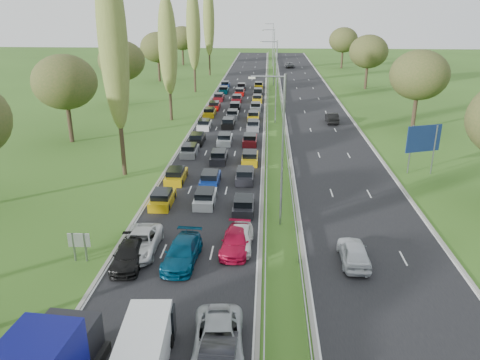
# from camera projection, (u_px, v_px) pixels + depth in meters

# --- Properties ---
(ground) EXTENTS (260.00, 260.00, 0.00)m
(ground) POSITION_uv_depth(u_px,v_px,m) (275.00, 120.00, 72.46)
(ground) COLOR #2F5219
(ground) RESTS_ON ground
(near_carriageway) EXTENTS (10.50, 215.00, 0.04)m
(near_carriageway) POSITION_uv_depth(u_px,v_px,m) (233.00, 116.00, 75.17)
(near_carriageway) COLOR black
(near_carriageway) RESTS_ON ground
(far_carriageway) EXTENTS (10.50, 215.00, 0.04)m
(far_carriageway) POSITION_uv_depth(u_px,v_px,m) (317.00, 117.00, 74.42)
(far_carriageway) COLOR black
(far_carriageway) RESTS_ON ground
(central_reservation) EXTENTS (2.36, 215.00, 0.32)m
(central_reservation) POSITION_uv_depth(u_px,v_px,m) (275.00, 113.00, 74.60)
(central_reservation) COLOR gray
(central_reservation) RESTS_ON ground
(lamp_columns) EXTENTS (0.18, 140.18, 12.00)m
(lamp_columns) POSITION_uv_depth(u_px,v_px,m) (276.00, 83.00, 68.49)
(lamp_columns) COLOR gray
(lamp_columns) RESTS_ON ground
(poplar_row) EXTENTS (2.80, 127.80, 22.44)m
(poplar_row) POSITION_uv_depth(u_px,v_px,m) (149.00, 42.00, 57.94)
(poplar_row) COLOR #2D2116
(poplar_row) RESTS_ON ground
(woodland_left) EXTENTS (8.00, 166.00, 11.10)m
(woodland_left) POSITION_uv_depth(u_px,v_px,m) (53.00, 87.00, 54.98)
(woodland_left) COLOR #2D2116
(woodland_left) RESTS_ON ground
(woodland_right) EXTENTS (8.00, 153.00, 11.10)m
(woodland_right) POSITION_uv_depth(u_px,v_px,m) (440.00, 85.00, 56.23)
(woodland_right) COLOR #2D2116
(woodland_right) RESTS_ON ground
(traffic_queue_fill) EXTENTS (9.13, 68.64, 0.80)m
(traffic_queue_fill) POSITION_uv_depth(u_px,v_px,m) (230.00, 121.00, 70.06)
(traffic_queue_fill) COLOR #BF990C
(traffic_queue_fill) RESTS_ON ground
(near_car_2) EXTENTS (2.56, 5.40, 1.49)m
(near_car_2) POSITION_uv_depth(u_px,v_px,m) (140.00, 242.00, 33.38)
(near_car_2) COLOR silver
(near_car_2) RESTS_ON near_carriageway
(near_car_3) EXTENTS (2.28, 4.85, 1.37)m
(near_car_3) POSITION_uv_depth(u_px,v_px,m) (128.00, 255.00, 31.77)
(near_car_3) COLOR black
(near_car_3) RESTS_ON near_carriageway
(near_car_7) EXTENTS (2.45, 5.36, 1.52)m
(near_car_7) POSITION_uv_depth(u_px,v_px,m) (182.00, 252.00, 31.96)
(near_car_7) COLOR #053855
(near_car_7) RESTS_ON near_carriageway
(near_car_10) EXTENTS (2.98, 5.71, 1.54)m
(near_car_10) POSITION_uv_depth(u_px,v_px,m) (218.00, 340.00, 23.56)
(near_car_10) COLOR #9FA4A9
(near_car_10) RESTS_ON near_carriageway
(near_car_11) EXTENTS (2.27, 4.94, 1.40)m
(near_car_11) POSITION_uv_depth(u_px,v_px,m) (236.00, 241.00, 33.63)
(near_car_11) COLOR #A60A2C
(near_car_11) RESTS_ON near_carriageway
(near_car_12) EXTENTS (1.87, 4.44, 1.50)m
(near_car_12) POSITION_uv_depth(u_px,v_px,m) (240.00, 238.00, 33.99)
(near_car_12) COLOR white
(near_car_12) RESTS_ON near_carriageway
(far_car_0) EXTENTS (1.87, 4.61, 1.57)m
(far_car_0) POSITION_uv_depth(u_px,v_px,m) (354.00, 252.00, 31.93)
(far_car_0) COLOR silver
(far_car_0) RESTS_ON far_carriageway
(far_car_1) EXTENTS (1.62, 4.61, 1.52)m
(far_car_1) POSITION_uv_depth(u_px,v_px,m) (332.00, 118.00, 70.30)
(far_car_1) COLOR black
(far_car_1) RESTS_ON far_carriageway
(far_car_2) EXTENTS (2.72, 5.43, 1.48)m
(far_car_2) POSITION_uv_depth(u_px,v_px,m) (290.00, 65.00, 133.69)
(far_car_2) COLOR slate
(far_car_2) RESTS_ON far_carriageway
(white_van_rear) EXTENTS (2.15, 5.49, 2.21)m
(white_van_rear) POSITION_uv_depth(u_px,v_px,m) (145.00, 348.00, 22.50)
(white_van_rear) COLOR white
(white_van_rear) RESTS_ON near_carriageway
(info_sign) EXTENTS (1.50, 0.16, 2.10)m
(info_sign) POSITION_uv_depth(u_px,v_px,m) (79.00, 243.00, 31.96)
(info_sign) COLOR gray
(info_sign) RESTS_ON ground
(direction_sign) EXTENTS (3.80, 1.45, 5.20)m
(direction_sign) POSITION_uv_depth(u_px,v_px,m) (423.00, 141.00, 48.08)
(direction_sign) COLOR gray
(direction_sign) RESTS_ON ground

